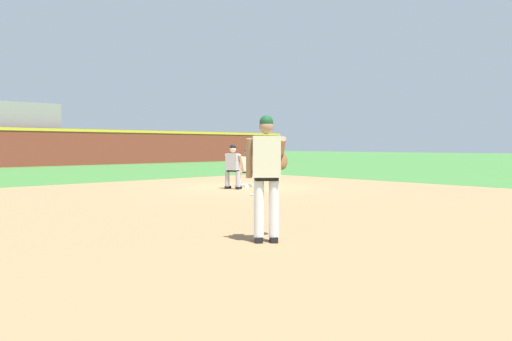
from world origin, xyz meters
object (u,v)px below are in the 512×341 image
Objects in this scene: baseball at (252,194)px; pitcher at (267,170)px; first_baseman at (248,165)px; first_base_bag at (246,186)px; baserunner at (233,165)px.

pitcher reaches higher than baseball.
pitcher reaches higher than first_baseman.
first_baseman reaches higher than first_base_bag.
first_base_bag is 0.72m from first_baseman.
first_baseman is (0.20, 0.10, 0.69)m from first_base_bag.
first_base_bag is 9.72m from pitcher.
baserunner reaches higher than baseball.
baserunner is at bearing 52.84° from pitcher.
pitcher reaches higher than first_base_bag.
baserunner is at bearing -159.89° from first_base_bag.
pitcher is at bearing -129.98° from first_base_bag.
first_baseman is (6.41, 7.51, -0.33)m from pitcher.
first_baseman is at bearing 26.79° from first_base_bag.
first_baseman is at bearing 49.50° from pitcher.
baseball is at bearing -128.46° from first_base_bag.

